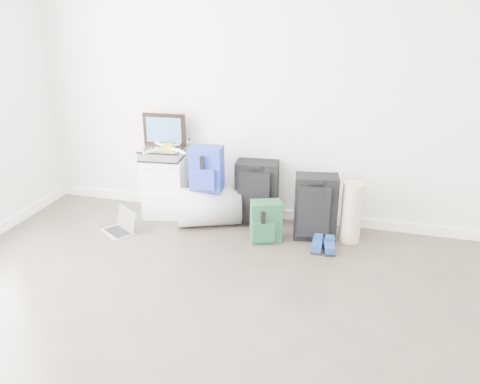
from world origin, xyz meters
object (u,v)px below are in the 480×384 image
(boxes_stack, at_px, (164,187))
(carry_on, at_px, (315,207))
(briefcase, at_px, (162,154))
(duffel_bag, at_px, (208,206))
(laptop, at_px, (121,227))
(large_suitcase, at_px, (257,193))

(boxes_stack, distance_m, carry_on, 1.58)
(boxes_stack, bearing_deg, carry_on, -15.37)
(boxes_stack, bearing_deg, briefcase, 78.41)
(briefcase, xyz_separation_m, carry_on, (1.58, -0.10, -0.36))
(duffel_bag, bearing_deg, briefcase, 146.36)
(boxes_stack, relative_size, briefcase, 1.50)
(duffel_bag, relative_size, laptop, 1.64)
(boxes_stack, height_order, briefcase, briefcase)
(boxes_stack, distance_m, laptop, 0.61)
(large_suitcase, bearing_deg, boxes_stack, 178.74)
(carry_on, bearing_deg, laptop, -178.06)
(carry_on, bearing_deg, boxes_stack, 166.06)
(duffel_bag, height_order, large_suitcase, large_suitcase)
(briefcase, distance_m, laptop, 0.83)
(large_suitcase, distance_m, laptop, 1.37)
(carry_on, bearing_deg, duffel_bag, 169.46)
(boxes_stack, distance_m, duffel_bag, 0.54)
(briefcase, bearing_deg, large_suitcase, -1.45)
(large_suitcase, height_order, laptop, large_suitcase)
(duffel_bag, bearing_deg, boxes_stack, 146.36)
(duffel_bag, xyz_separation_m, carry_on, (1.06, -0.01, 0.12))
(large_suitcase, bearing_deg, duffel_bag, -164.70)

